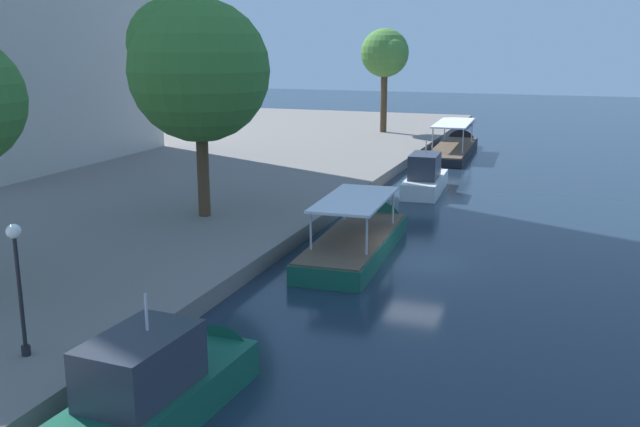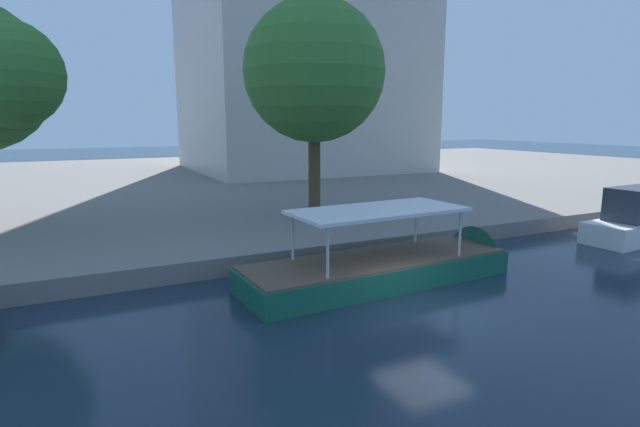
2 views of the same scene
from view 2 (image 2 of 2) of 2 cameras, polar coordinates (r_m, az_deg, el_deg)
name	(u,v)px [view 2 (image 2 of 2)]	position (r m, az deg, el deg)	size (l,w,h in m)	color
ground_plane	(424,309)	(16.15, 11.79, -10.67)	(220.00, 220.00, 0.00)	#192838
dock_promenade	(190,182)	(46.45, -14.58, 3.49)	(120.00, 55.00, 0.76)	slate
tour_boat_2	(400,270)	(18.98, 9.10, -6.38)	(11.43, 3.54, 3.93)	#14513D
tree_3	(316,65)	(26.78, -0.48, 16.55)	(7.72, 7.30, 11.11)	#4C3823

